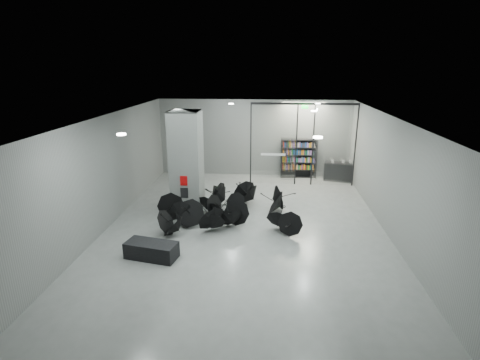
# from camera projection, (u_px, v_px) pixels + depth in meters

# --- Properties ---
(room) EXTENTS (14.00, 14.02, 4.01)m
(room) POSITION_uv_depth(u_px,v_px,m) (245.00, 153.00, 12.41)
(room) COLOR slate
(room) RESTS_ON ground
(column) EXTENTS (1.20, 1.20, 4.00)m
(column) POSITION_uv_depth(u_px,v_px,m) (187.00, 161.00, 14.76)
(column) COLOR slate
(column) RESTS_ON ground
(fire_cabinet) EXTENTS (0.28, 0.04, 0.38)m
(fire_cabinet) POSITION_uv_depth(u_px,v_px,m) (184.00, 181.00, 14.36)
(fire_cabinet) COLOR #A50A07
(fire_cabinet) RESTS_ON column
(info_panel) EXTENTS (0.30, 0.03, 0.42)m
(info_panel) POSITION_uv_depth(u_px,v_px,m) (184.00, 193.00, 14.51)
(info_panel) COLOR black
(info_panel) RESTS_ON column
(exit_sign) EXTENTS (0.30, 0.06, 0.15)m
(exit_sign) POSITION_uv_depth(u_px,v_px,m) (305.00, 107.00, 16.97)
(exit_sign) COLOR #0CE533
(exit_sign) RESTS_ON room
(glass_partition) EXTENTS (5.06, 0.08, 4.00)m
(glass_partition) POSITION_uv_depth(u_px,v_px,m) (303.00, 141.00, 17.65)
(glass_partition) COLOR silver
(glass_partition) RESTS_ON ground
(bench) EXTENTS (1.68, 0.98, 0.51)m
(bench) POSITION_uv_depth(u_px,v_px,m) (152.00, 250.00, 11.26)
(bench) COLOR black
(bench) RESTS_ON ground
(bookshelf) EXTENTS (1.86, 0.46, 2.03)m
(bookshelf) POSITION_uv_depth(u_px,v_px,m) (299.00, 158.00, 19.19)
(bookshelf) COLOR black
(bookshelf) RESTS_ON ground
(shop_counter) EXTENTS (1.69, 1.00, 0.95)m
(shop_counter) POSITION_uv_depth(u_px,v_px,m) (340.00, 172.00, 18.74)
(shop_counter) COLOR black
(shop_counter) RESTS_ON ground
(umbrella_cluster) EXTENTS (5.53, 4.59, 1.34)m
(umbrella_cluster) POSITION_uv_depth(u_px,v_px,m) (225.00, 211.00, 14.10)
(umbrella_cluster) COLOR black
(umbrella_cluster) RESTS_ON ground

